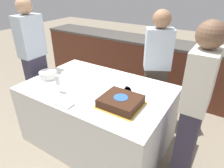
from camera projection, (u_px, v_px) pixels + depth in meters
name	position (u px, v px, depth m)	size (l,w,h in m)	color
ground_plane	(99.00, 138.00, 2.60)	(14.00, 14.00, 0.00)	gray
back_counter	(150.00, 65.00, 3.59)	(4.40, 0.58, 0.92)	#5B2D1E
dining_table	(98.00, 114.00, 2.42)	(1.64, 1.08, 0.75)	white
cake	(121.00, 101.00, 1.91)	(0.41, 0.37, 0.09)	gold
plate_stack	(48.00, 75.00, 2.45)	(0.21, 0.21, 0.09)	white
wine_glass	(58.00, 81.00, 2.11)	(0.06, 0.06, 0.19)	white
side_plate_near_cake	(134.00, 90.00, 2.20)	(0.21, 0.21, 0.00)	white
side_plate_right_edge	(122.00, 90.00, 2.20)	(0.21, 0.21, 0.00)	white
utensil_pile	(65.00, 104.00, 1.93)	(0.16, 0.11, 0.02)	white
person_cutting_cake	(156.00, 68.00, 2.60)	(0.39, 0.33, 1.53)	#4C4238
person_seated_left	(34.00, 60.00, 2.69)	(0.20, 0.33, 1.65)	#383347
person_seated_right	(194.00, 110.00, 1.72)	(0.21, 0.34, 1.58)	#383347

